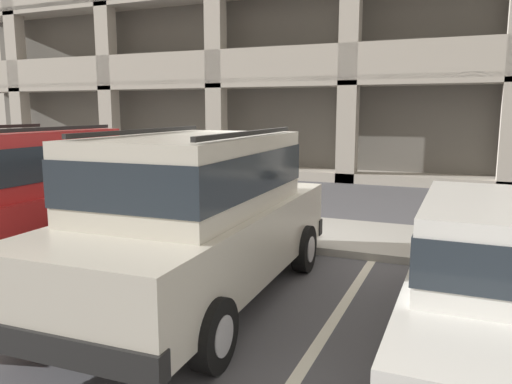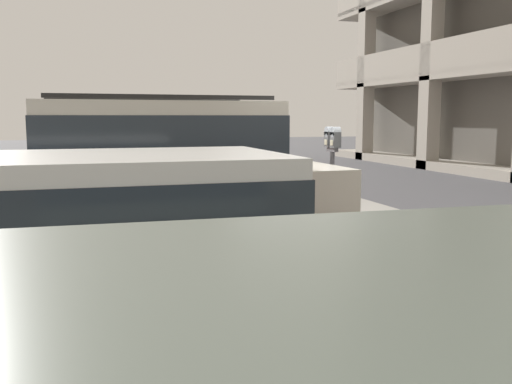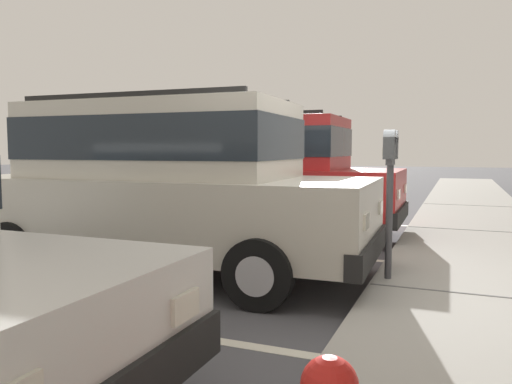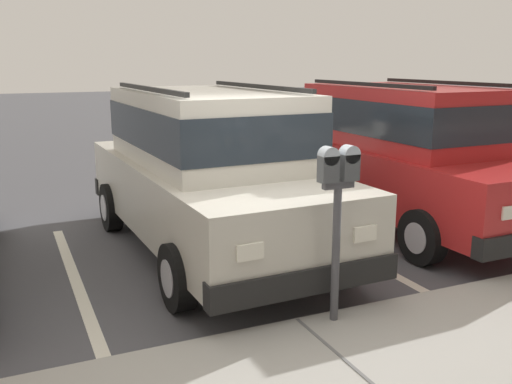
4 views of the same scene
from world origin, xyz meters
The scene contains 7 objects.
ground_plane centered at (0.00, 0.00, -0.05)m, with size 80.00×80.00×0.10m.
sidewalk centered at (0.00, 1.30, 0.06)m, with size 40.00×2.20×0.12m.
parking_stall_lines centered at (1.62, -1.40, 0.00)m, with size 13.12×4.80×0.01m.
silver_suv centered at (-0.04, -2.16, 1.09)m, with size 2.13×4.84×2.03m.
red_sedan centered at (-3.00, -2.18, 1.09)m, with size 2.07×4.81×2.03m.
parking_meter_near centered at (-0.29, 0.35, 1.25)m, with size 0.35×0.12×1.53m.
fire_hydrant centered at (3.47, 0.65, 0.46)m, with size 0.30×0.30×0.70m.
Camera 1 is at (2.84, -7.17, 2.26)m, focal length 35.00 mm.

